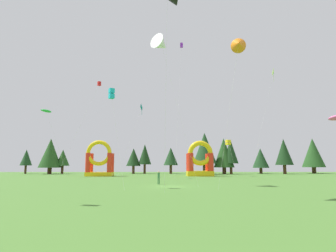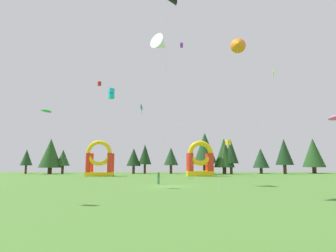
{
  "view_description": "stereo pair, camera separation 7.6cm",
  "coord_description": "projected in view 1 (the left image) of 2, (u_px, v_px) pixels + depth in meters",
  "views": [
    {
      "loc": [
        -0.58,
        -33.4,
        2.54
      ],
      "look_at": [
        0.0,
        14.45,
        8.81
      ],
      "focal_mm": 30.99,
      "sensor_mm": 36.0,
      "label": 1
    },
    {
      "loc": [
        -0.51,
        -33.4,
        2.54
      ],
      "look_at": [
        0.0,
        14.45,
        8.81
      ],
      "focal_mm": 30.99,
      "sensor_mm": 36.0,
      "label": 2
    }
  ],
  "objects": [
    {
      "name": "tree_row_0",
      "position": [
        26.0,
        158.0,
        76.06
      ],
      "size": [
        3.01,
        3.01,
        6.35
      ],
      "color": "#4C331E",
      "rests_on": "ground_plane"
    },
    {
      "name": "kite_yellow_box",
      "position": [
        228.0,
        142.0,
        60.06
      ],
      "size": [
        1.75,
        3.38,
        7.49
      ],
      "color": "yellow",
      "rests_on": "ground_plane"
    },
    {
      "name": "ground_plane",
      "position": [
        170.0,
        186.0,
        32.79
      ],
      "size": [
        120.0,
        120.0,
        0.0
      ],
      "primitive_type": "plane",
      "color": "#47752D"
    },
    {
      "name": "kite_red_box",
      "position": [
        99.0,
        84.0,
        62.33
      ],
      "size": [
        6.87,
        5.28,
        20.14
      ],
      "color": "red",
      "rests_on": "ground_plane"
    },
    {
      "name": "kite_cyan_box",
      "position": [
        112.0,
        94.0,
        33.04
      ],
      "size": [
        2.49,
        3.62,
        11.09
      ],
      "color": "#19B7CC",
      "rests_on": "ground_plane"
    },
    {
      "name": "kite_lime_diamond",
      "position": [
        274.0,
        73.0,
        65.69
      ],
      "size": [
        7.81,
        5.16,
        23.81
      ],
      "color": "#8CD826",
      "rests_on": "ground_plane"
    },
    {
      "name": "kite_orange_delta",
      "position": [
        238.0,
        44.0,
        30.19
      ],
      "size": [
        3.33,
        2.02,
        15.83
      ],
      "color": "orange",
      "rests_on": "ground_plane"
    },
    {
      "name": "person_midfield",
      "position": [
        159.0,
        176.0,
        36.57
      ],
      "size": [
        0.31,
        0.31,
        1.65
      ],
      "rotation": [
        0.0,
        0.0,
        0.11
      ],
      "color": "#33723F",
      "rests_on": "ground_plane"
    },
    {
      "name": "tree_row_10",
      "position": [
        284.0,
        152.0,
        74.63
      ],
      "size": [
        4.46,
        4.46,
        8.98
      ],
      "color": "#4C331E",
      "rests_on": "ground_plane"
    },
    {
      "name": "kite_green_parafoil",
      "position": [
        46.0,
        111.0,
        60.4
      ],
      "size": [
        6.33,
        0.97,
        14.1
      ],
      "color": "green",
      "rests_on": "ground_plane"
    },
    {
      "name": "tree_row_1",
      "position": [
        50.0,
        153.0,
        74.37
      ],
      "size": [
        5.69,
        5.69,
        9.02
      ],
      "color": "#4C331E",
      "rests_on": "ground_plane"
    },
    {
      "name": "kite_teal_diamond",
      "position": [
        142.0,
        108.0,
        54.35
      ],
      "size": [
        4.36,
        3.13,
        13.58
      ],
      "color": "#0C7F7A",
      "rests_on": "ground_plane"
    },
    {
      "name": "tree_row_11",
      "position": [
        313.0,
        153.0,
        78.62
      ],
      "size": [
        5.92,
        5.92,
        9.47
      ],
      "color": "#4C331E",
      "rests_on": "ground_plane"
    },
    {
      "name": "kite_white_delta",
      "position": [
        161.0,
        44.0,
        38.97
      ],
      "size": [
        5.94,
        5.3,
        19.79
      ],
      "color": "white",
      "rests_on": "ground_plane"
    },
    {
      "name": "tree_row_2",
      "position": [
        63.0,
        158.0,
        75.09
      ],
      "size": [
        3.44,
        3.44,
        6.22
      ],
      "color": "#4C331E",
      "rests_on": "ground_plane"
    },
    {
      "name": "tree_row_7",
      "position": [
        224.0,
        153.0,
        74.05
      ],
      "size": [
        5.22,
        5.22,
        9.09
      ],
      "color": "#4C331E",
      "rests_on": "ground_plane"
    },
    {
      "name": "inflatable_orange_dome",
      "position": [
        200.0,
        163.0,
        61.24
      ],
      "size": [
        5.45,
        4.52,
        7.38
      ],
      "color": "yellow",
      "rests_on": "ground_plane"
    },
    {
      "name": "tree_row_5",
      "position": [
        171.0,
        157.0,
        76.43
      ],
      "size": [
        3.82,
        3.82,
        6.86
      ],
      "color": "#4C331E",
      "rests_on": "ground_plane"
    },
    {
      "name": "inflatable_yellow_castle",
      "position": [
        99.0,
        162.0,
        60.7
      ],
      "size": [
        5.47,
        3.58,
        7.43
      ],
      "color": "yellow",
      "rests_on": "ground_plane"
    },
    {
      "name": "tree_row_4",
      "position": [
        145.0,
        154.0,
        76.7
      ],
      "size": [
        3.41,
        3.41,
        7.74
      ],
      "color": "#4C331E",
      "rests_on": "ground_plane"
    },
    {
      "name": "tree_row_3",
      "position": [
        134.0,
        157.0,
        76.66
      ],
      "size": [
        3.81,
        3.81,
        6.65
      ],
      "color": "#4C331E",
      "rests_on": "ground_plane"
    },
    {
      "name": "tree_row_8",
      "position": [
        231.0,
        152.0,
        73.46
      ],
      "size": [
        3.76,
        3.76,
        8.77
      ],
      "color": "#4C331E",
      "rests_on": "ground_plane"
    },
    {
      "name": "tree_row_6",
      "position": [
        205.0,
        148.0,
        73.51
      ],
      "size": [
        5.93,
        5.93,
        10.45
      ],
      "color": "#4C331E",
      "rests_on": "ground_plane"
    },
    {
      "name": "kite_purple_box",
      "position": [
        181.0,
        46.0,
        60.38
      ],
      "size": [
        2.06,
        7.2,
        27.62
      ],
      "color": "purple",
      "rests_on": "ground_plane"
    },
    {
      "name": "tree_row_9",
      "position": [
        260.0,
        158.0,
        76.87
      ],
      "size": [
        4.3,
        4.3,
        6.68
      ],
      "color": "#4C331E",
      "rests_on": "ground_plane"
    }
  ]
}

